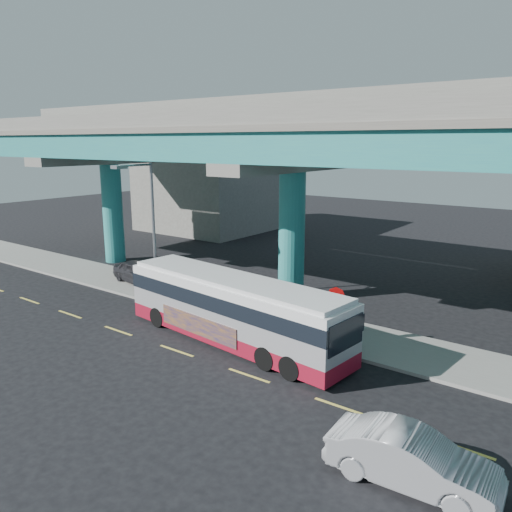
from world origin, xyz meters
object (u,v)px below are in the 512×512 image
Objects in this scene: transit_bus at (233,307)px; sedan at (412,459)px; parked_car at (137,272)px; street_lamp at (145,212)px; stop_sign at (336,303)px.

sedan is at bearing -19.36° from transit_bus.
transit_bus is 2.63× the size of sedan.
transit_bus reaches higher than parked_car.
street_lamp reaches higher than transit_bus.
transit_bus is 11.54m from parked_car.
sedan is at bearing -49.35° from stop_sign.
stop_sign is (-5.96, 6.97, 1.33)m from sedan.
stop_sign is at bearing 35.16° from transit_bus.
transit_bus is at bearing -150.92° from stop_sign.
street_lamp reaches higher than parked_car.
sedan is 1.74× the size of stop_sign.
street_lamp is at bearing -111.60° from parked_car.
transit_bus is at bearing -11.33° from street_lamp.
parked_car is (-10.90, 3.68, -0.84)m from transit_bus.
street_lamp is (-17.29, 6.23, 4.49)m from sedan.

